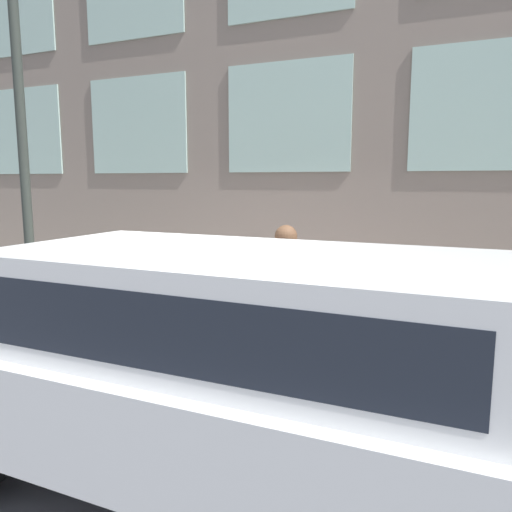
{
  "coord_description": "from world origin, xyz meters",
  "views": [
    {
      "loc": [
        -4.05,
        -2.47,
        2.22
      ],
      "look_at": [
        0.9,
        -0.26,
        1.4
      ],
      "focal_mm": 35.0,
      "sensor_mm": 36.0,
      "label": 1
    }
  ],
  "objects_px": {
    "person": "(286,281)",
    "street_lamp": "(20,100)",
    "fire_hydrant": "(226,336)",
    "parked_truck_white_near": "(230,357)"
  },
  "relations": [
    {
      "from": "fire_hydrant",
      "to": "street_lamp",
      "type": "bearing_deg",
      "value": 93.94
    },
    {
      "from": "fire_hydrant",
      "to": "parked_truck_white_near",
      "type": "distance_m",
      "value": 2.05
    },
    {
      "from": "person",
      "to": "parked_truck_white_near",
      "type": "bearing_deg",
      "value": -42.25
    },
    {
      "from": "parked_truck_white_near",
      "to": "street_lamp",
      "type": "xyz_separation_m",
      "value": [
        1.56,
        3.63,
        2.17
      ]
    },
    {
      "from": "person",
      "to": "street_lamp",
      "type": "distance_m",
      "value": 3.87
    },
    {
      "from": "fire_hydrant",
      "to": "person",
      "type": "height_order",
      "value": "person"
    },
    {
      "from": "fire_hydrant",
      "to": "street_lamp",
      "type": "distance_m",
      "value": 3.78
    },
    {
      "from": "parked_truck_white_near",
      "to": "street_lamp",
      "type": "bearing_deg",
      "value": 66.75
    },
    {
      "from": "person",
      "to": "street_lamp",
      "type": "relative_size",
      "value": 0.33
    },
    {
      "from": "person",
      "to": "parked_truck_white_near",
      "type": "height_order",
      "value": "parked_truck_white_near"
    }
  ]
}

